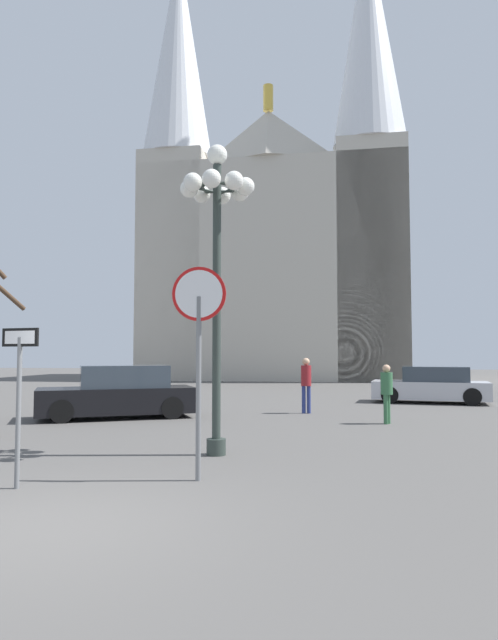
# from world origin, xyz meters

# --- Properties ---
(ground_plane) EXTENTS (120.00, 120.00, 0.00)m
(ground_plane) POSITION_xyz_m (0.00, 0.00, 0.00)
(ground_plane) COLOR #514F4C
(cathedral) EXTENTS (19.20, 13.08, 33.32)m
(cathedral) POSITION_xyz_m (-0.19, 35.29, 10.60)
(cathedral) COLOR #BCB5A5
(cathedral) RESTS_ON ground
(stop_sign) EXTENTS (0.83, 0.08, 3.21)m
(stop_sign) POSITION_xyz_m (1.21, 2.38, 2.27)
(stop_sign) COLOR slate
(stop_sign) RESTS_ON ground
(one_way_arrow_sign) EXTENTS (0.63, 0.19, 2.25)m
(one_way_arrow_sign) POSITION_xyz_m (-1.21, 1.59, 1.44)
(one_way_arrow_sign) COLOR slate
(one_way_arrow_sign) RESTS_ON ground
(street_lamp) EXTENTS (1.44, 1.44, 5.89)m
(street_lamp) POSITION_xyz_m (1.10, 4.44, 4.25)
(street_lamp) COLOR #2D3833
(street_lamp) RESTS_ON ground
(parked_car_near_black) EXTENTS (4.74, 3.46, 1.53)m
(parked_car_near_black) POSITION_xyz_m (-2.83, 9.85, 0.71)
(parked_car_near_black) COLOR black
(parked_car_near_black) RESTS_ON ground
(parked_car_far_silver) EXTENTS (4.48, 2.48, 1.38)m
(parked_car_far_silver) POSITION_xyz_m (7.25, 16.01, 0.65)
(parked_car_far_silver) COLOR #B7B7BC
(parked_car_far_silver) RESTS_ON ground
(pedestrian_walking) EXTENTS (0.32, 0.32, 1.74)m
(pedestrian_walking) POSITION_xyz_m (2.60, 11.76, 1.05)
(pedestrian_walking) COLOR navy
(pedestrian_walking) RESTS_ON ground
(pedestrian_standing) EXTENTS (0.32, 0.32, 1.58)m
(pedestrian_standing) POSITION_xyz_m (4.81, 9.45, 0.95)
(pedestrian_standing) COLOR #33663F
(pedestrian_standing) RESTS_ON ground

